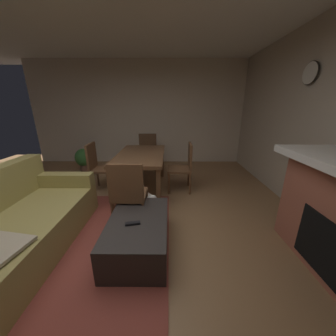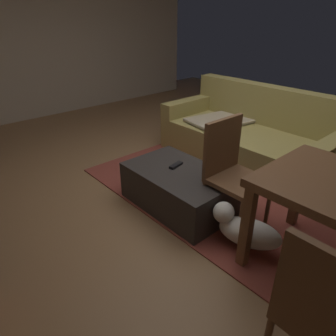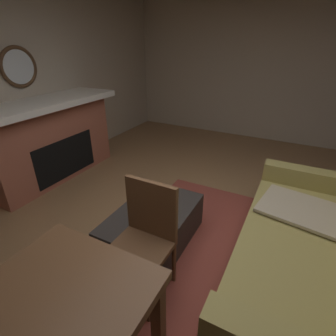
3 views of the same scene
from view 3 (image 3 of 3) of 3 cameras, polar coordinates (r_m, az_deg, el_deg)
name	(u,v)px [view 3 (image 3 of 3)]	position (r m, az deg, el deg)	size (l,w,h in m)	color
floor	(194,252)	(2.66, 5.73, -18.05)	(8.96, 8.96, 0.00)	olive
wall_left	(272,68)	(5.58, 22.12, 19.81)	(0.12, 6.10, 2.76)	#B7A893
area_rug	(215,265)	(2.56, 10.43, -20.42)	(2.60, 2.00, 0.01)	brown
fireplace	(49,140)	(4.08, -24.87, 5.69)	(2.10, 0.76, 1.14)	#9E5642
round_wall_mirror	(19,67)	(4.12, -30.19, 18.78)	(0.53, 0.05, 0.53)	#4C331E
couch	(312,256)	(2.46, 29.24, -16.71)	(2.17, 0.97, 0.90)	#9E8E4C
ottoman_coffee_table	(153,228)	(2.62, -3.28, -13.06)	(1.04, 0.65, 0.38)	#2D2826
tv_remote	(161,207)	(2.54, -1.57, -8.59)	(0.05, 0.16, 0.02)	black
dining_chair_west	(145,233)	(2.05, -5.15, -14.27)	(0.44, 0.44, 0.93)	brown
small_dog	(97,287)	(2.21, -15.49, -24.15)	(0.56, 0.39, 0.32)	silver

